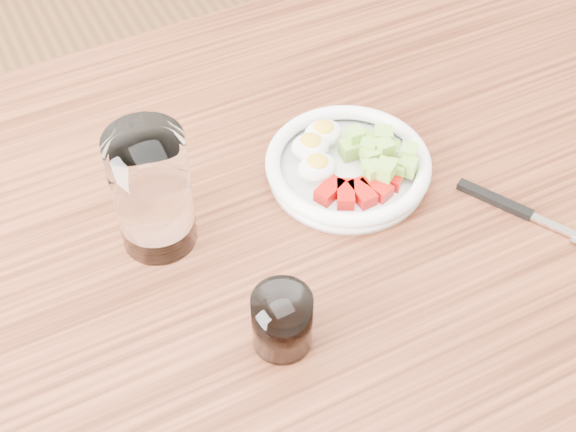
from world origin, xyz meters
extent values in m
cube|color=brown|center=(0.65, 0.35, 0.36)|extent=(0.07, 0.07, 0.73)
cube|color=brown|center=(0.00, 0.00, 0.75)|extent=(1.50, 0.90, 0.04)
cylinder|color=white|center=(0.10, 0.06, 0.78)|extent=(0.20, 0.20, 0.01)
torus|color=white|center=(0.10, 0.06, 0.79)|extent=(0.20, 0.20, 0.02)
cube|color=#B30F0B|center=(0.06, 0.03, 0.79)|extent=(0.04, 0.03, 0.02)
cube|color=#B30F0B|center=(0.07, 0.02, 0.79)|extent=(0.04, 0.04, 0.02)
cube|color=#B30F0B|center=(0.09, 0.01, 0.79)|extent=(0.02, 0.04, 0.02)
cube|color=#B30F0B|center=(0.11, 0.01, 0.79)|extent=(0.03, 0.04, 0.02)
cube|color=#B30F0B|center=(0.13, 0.02, 0.79)|extent=(0.04, 0.04, 0.02)
cube|color=#B30F0B|center=(0.14, 0.03, 0.79)|extent=(0.04, 0.03, 0.02)
ellipsoid|color=white|center=(0.06, 0.10, 0.80)|extent=(0.05, 0.04, 0.03)
ellipsoid|color=yellow|center=(0.06, 0.10, 0.81)|extent=(0.03, 0.03, 0.01)
ellipsoid|color=white|center=(0.09, 0.11, 0.80)|extent=(0.05, 0.04, 0.03)
ellipsoid|color=yellow|center=(0.09, 0.11, 0.81)|extent=(0.03, 0.03, 0.01)
ellipsoid|color=white|center=(0.06, 0.06, 0.80)|extent=(0.05, 0.04, 0.03)
ellipsoid|color=yellow|center=(0.06, 0.06, 0.81)|extent=(0.03, 0.03, 0.01)
cube|color=#99C84D|center=(0.12, 0.02, 0.81)|extent=(0.03, 0.03, 0.02)
cube|color=#99C84D|center=(0.12, 0.08, 0.81)|extent=(0.02, 0.02, 0.02)
cube|color=#99C84D|center=(0.13, 0.08, 0.80)|extent=(0.03, 0.03, 0.02)
cube|color=#99C84D|center=(0.14, 0.05, 0.81)|extent=(0.02, 0.02, 0.02)
cube|color=#99C84D|center=(0.11, 0.03, 0.80)|extent=(0.02, 0.02, 0.02)
cube|color=#99C84D|center=(0.12, 0.06, 0.80)|extent=(0.03, 0.03, 0.02)
cube|color=#99C84D|center=(0.15, 0.07, 0.81)|extent=(0.03, 0.03, 0.02)
cube|color=#99C84D|center=(0.13, 0.07, 0.80)|extent=(0.02, 0.02, 0.02)
cube|color=#99C84D|center=(0.14, 0.02, 0.80)|extent=(0.03, 0.03, 0.02)
cube|color=#99C84D|center=(0.11, 0.03, 0.80)|extent=(0.02, 0.02, 0.02)
cube|color=#99C84D|center=(0.15, 0.05, 0.80)|extent=(0.03, 0.03, 0.02)
cube|color=#99C84D|center=(0.12, 0.05, 0.80)|extent=(0.02, 0.02, 0.02)
cube|color=#99C84D|center=(0.16, 0.03, 0.81)|extent=(0.03, 0.03, 0.02)
cube|color=#99C84D|center=(0.11, 0.08, 0.79)|extent=(0.02, 0.02, 0.02)
cube|color=#99C84D|center=(0.15, 0.01, 0.80)|extent=(0.03, 0.03, 0.02)
cube|color=#99C84D|center=(0.13, 0.09, 0.79)|extent=(0.03, 0.03, 0.02)
cube|color=black|center=(0.23, -0.06, 0.77)|extent=(0.06, 0.09, 0.01)
cube|color=silver|center=(0.27, -0.12, 0.77)|extent=(0.04, 0.05, 0.00)
cylinder|color=white|center=(-0.14, 0.07, 0.85)|extent=(0.09, 0.09, 0.15)
cylinder|color=white|center=(-0.08, -0.12, 0.81)|extent=(0.06, 0.06, 0.07)
cylinder|color=black|center=(-0.08, -0.12, 0.80)|extent=(0.06, 0.06, 0.06)
camera|label=1|loc=(-0.28, -0.52, 1.48)|focal=50.00mm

